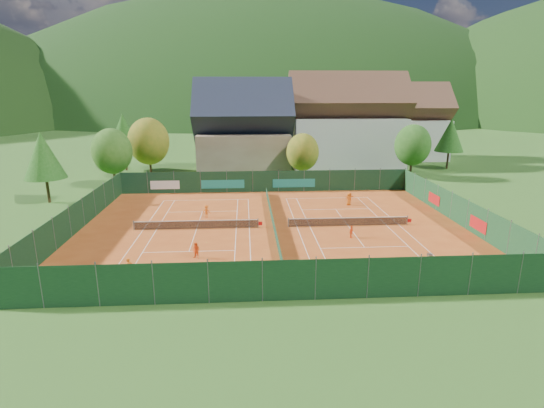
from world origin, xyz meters
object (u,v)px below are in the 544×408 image
(player_left_mid, at_px, (196,251))
(player_right_far_b, at_px, (350,198))
(player_left_near, at_px, (129,268))
(chalet, at_px, (244,135))
(ball_hopper, at_px, (430,256))
(hotel_block_a, at_px, (346,126))
(player_right_near, at_px, (351,232))
(player_left_far, at_px, (206,211))
(hotel_block_b, at_px, (404,126))
(player_right_far_a, at_px, (349,199))

(player_left_mid, height_order, player_right_far_b, player_left_mid)
(player_left_mid, bearing_deg, player_left_near, -119.14)
(chalet, distance_m, ball_hopper, 43.37)
(hotel_block_a, relative_size, player_left_mid, 14.97)
(player_right_near, xyz_separation_m, player_right_far_b, (3.09, 13.18, 0.02))
(player_left_far, relative_size, player_right_near, 1.15)
(player_right_near, bearing_deg, player_right_far_b, 22.57)
(chalet, distance_m, player_left_near, 42.78)
(player_right_far_b, bearing_deg, player_left_near, 36.78)
(player_left_near, height_order, player_left_mid, player_left_near)
(chalet, bearing_deg, hotel_block_a, 17.53)
(hotel_block_a, xyz_separation_m, player_right_far_b, (-5.53, -26.56, -6.73))
(chalet, xyz_separation_m, ball_hopper, (15.51, -40.04, -6.07))
(chalet, height_order, player_right_far_b, chalet)
(hotel_block_a, relative_size, player_left_near, 14.16)
(chalet, height_order, player_left_near, chalet)
(hotel_block_b, xyz_separation_m, player_right_far_b, (-19.53, -34.56, -5.96))
(player_right_far_a, distance_m, player_right_far_b, 1.35)
(player_right_far_a, bearing_deg, ball_hopper, 83.14)
(hotel_block_b, height_order, ball_hopper, hotel_block_b)
(hotel_block_a, bearing_deg, player_right_far_b, -101.77)
(hotel_block_a, bearing_deg, player_right_far_a, -102.19)
(player_right_near, bearing_deg, chalet, 52.85)
(player_left_far, relative_size, player_right_far_b, 1.11)
(chalet, height_order, player_left_far, chalet)
(hotel_block_b, bearing_deg, player_right_far_a, -119.19)
(player_left_far, distance_m, player_right_far_b, 18.56)
(ball_hopper, distance_m, player_right_far_b, 19.58)
(ball_hopper, xyz_separation_m, player_right_far_a, (-2.52, 18.22, 0.22))
(hotel_block_b, height_order, player_right_far_a, hotel_block_b)
(hotel_block_a, xyz_separation_m, hotel_block_b, (14.00, 8.00, -0.76))
(chalet, xyz_separation_m, hotel_block_a, (19.00, 6.00, 0.76))
(hotel_block_a, height_order, player_left_far, hotel_block_a)
(ball_hopper, xyz_separation_m, player_left_near, (-24.43, -1.39, 0.21))
(player_left_mid, bearing_deg, chalet, 109.24)
(player_left_far, bearing_deg, player_right_far_b, -150.95)
(hotel_block_b, relative_size, ball_hopper, 21.60)
(chalet, bearing_deg, player_right_far_b, -56.78)
(chalet, distance_m, hotel_block_a, 19.94)
(hotel_block_a, distance_m, player_left_near, 55.43)
(chalet, relative_size, player_left_near, 10.62)
(hotel_block_a, height_order, player_left_near, hotel_block_a)
(chalet, distance_m, player_right_far_b, 25.30)
(player_right_far_a, xyz_separation_m, player_right_far_b, (0.48, 1.26, -0.12))
(ball_hopper, height_order, player_right_near, player_right_near)
(player_left_far, bearing_deg, player_left_near, 85.53)
(ball_hopper, relative_size, player_left_near, 0.52)
(chalet, xyz_separation_m, player_left_near, (-8.92, -41.43, -5.86))
(player_left_far, distance_m, player_right_far_a, 17.77)
(chalet, relative_size, hotel_block_a, 0.75)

